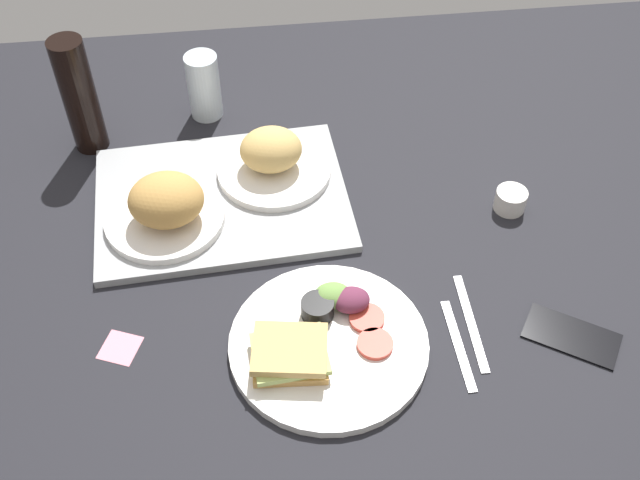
{
  "coord_description": "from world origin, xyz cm",
  "views": [
    {
      "loc": [
        -8.21,
        -82.35,
        99.03
      ],
      "look_at": [
        2.0,
        3.0,
        4.0
      ],
      "focal_mm": 43.07,
      "sensor_mm": 36.0,
      "label": 1
    }
  ],
  "objects": [
    {
      "name": "bread_plate_far",
      "position": [
        -4.37,
        23.29,
        4.96
      ],
      "size": [
        21.13,
        21.13,
        9.15
      ],
      "color": "white",
      "rests_on": "serving_tray"
    },
    {
      "name": "sticky_note",
      "position": [
        -30.92,
        -12.07,
        0.06
      ],
      "size": [
        7.32,
        7.32,
        0.12
      ],
      "primitive_type": "cube",
      "rotation": [
        0.0,
        0.0,
        -0.39
      ],
      "color": "pink",
      "rests_on": "ground_plane"
    },
    {
      "name": "drinking_glass",
      "position": [
        -16.29,
        44.06,
        6.82
      ],
      "size": [
        6.49,
        6.49,
        13.64
      ],
      "primitive_type": "cylinder",
      "color": "silver",
      "rests_on": "ground_plane"
    },
    {
      "name": "espresso_cup",
      "position": [
        37.28,
        10.31,
        2.0
      ],
      "size": [
        5.6,
        5.6,
        4.0
      ],
      "primitive_type": "cylinder",
      "color": "silver",
      "rests_on": "ground_plane"
    },
    {
      "name": "fork",
      "position": [
        21.07,
        -17.84,
        0.25
      ],
      "size": [
        1.76,
        17.03,
        0.5
      ],
      "primitive_type": "cube",
      "rotation": [
        0.0,
        0.0,
        1.59
      ],
      "color": "#B7B7BC",
      "rests_on": "ground_plane"
    },
    {
      "name": "plate_with_salad",
      "position": [
        0.43,
        -15.43,
        1.62
      ],
      "size": [
        30.77,
        30.77,
        5.4
      ],
      "color": "white",
      "rests_on": "ground_plane"
    },
    {
      "name": "bread_plate_near",
      "position": [
        -23.48,
        12.42,
        5.72
      ],
      "size": [
        21.0,
        21.0,
        10.19
      ],
      "color": "white",
      "rests_on": "serving_tray"
    },
    {
      "name": "ground_plane",
      "position": [
        0.0,
        0.0,
        -1.5
      ],
      "size": [
        190.0,
        150.0,
        3.0
      ],
      "primitive_type": "cube",
      "color": "black"
    },
    {
      "name": "soda_bottle",
      "position": [
        -38.81,
        37.02,
        11.76
      ],
      "size": [
        6.4,
        6.4,
        23.53
      ],
      "primitive_type": "cylinder",
      "color": "black",
      "rests_on": "ground_plane"
    },
    {
      "name": "cell_phone",
      "position": [
        39.06,
        -18.34,
        0.4
      ],
      "size": [
        16.0,
        13.89,
        0.8
      ],
      "primitive_type": "cube",
      "rotation": [
        0.0,
        0.0,
        -0.58
      ],
      "color": "black",
      "rests_on": "ground_plane"
    },
    {
      "name": "serving_tray",
      "position": [
        -14.14,
        18.01,
        0.8
      ],
      "size": [
        46.84,
        35.56,
        1.6
      ],
      "primitive_type": "cube",
      "rotation": [
        0.0,
        0.0,
        0.06
      ],
      "color": "#9EA0A3",
      "rests_on": "ground_plane"
    },
    {
      "name": "knife",
      "position": [
        24.07,
        -13.84,
        0.25
      ],
      "size": [
        1.6,
        19.01,
        0.5
      ],
      "primitive_type": "cube",
      "rotation": [
        0.0,
        0.0,
        1.56
      ],
      "color": "#B7B7BC",
      "rests_on": "ground_plane"
    }
  ]
}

